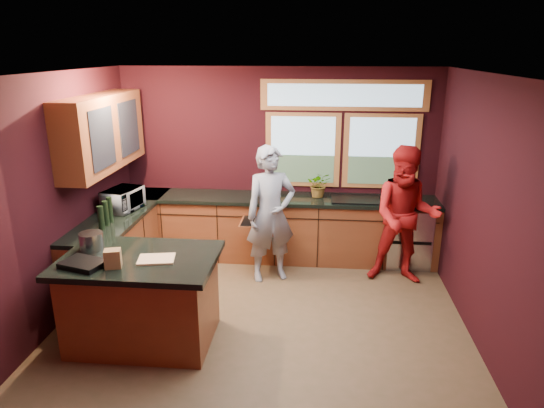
# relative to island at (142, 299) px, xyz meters

# --- Properties ---
(floor) EXTENTS (4.50, 4.50, 0.00)m
(floor) POSITION_rel_island_xyz_m (1.18, 0.54, -0.48)
(floor) COLOR brown
(floor) RESTS_ON ground
(room_shell) EXTENTS (4.52, 4.02, 2.71)m
(room_shell) POSITION_rel_island_xyz_m (0.59, 0.86, 1.32)
(room_shell) COLOR black
(room_shell) RESTS_ON ground
(back_counter) EXTENTS (4.50, 0.64, 0.93)m
(back_counter) POSITION_rel_island_xyz_m (1.38, 2.24, -0.01)
(back_counter) COLOR brown
(back_counter) RESTS_ON floor
(left_counter) EXTENTS (0.64, 2.30, 0.93)m
(left_counter) POSITION_rel_island_xyz_m (-0.77, 1.39, -0.01)
(left_counter) COLOR brown
(left_counter) RESTS_ON floor
(island) EXTENTS (1.55, 1.05, 0.95)m
(island) POSITION_rel_island_xyz_m (0.00, 0.00, 0.00)
(island) COLOR brown
(island) RESTS_ON floor
(person_grey) EXTENTS (0.77, 0.64, 1.79)m
(person_grey) POSITION_rel_island_xyz_m (1.17, 1.57, 0.42)
(person_grey) COLOR slate
(person_grey) RESTS_ON floor
(person_red) EXTENTS (0.94, 0.77, 1.80)m
(person_red) POSITION_rel_island_xyz_m (2.88, 1.66, 0.42)
(person_red) COLOR #A71313
(person_red) RESTS_ON floor
(microwave) EXTENTS (0.45, 0.57, 0.28)m
(microwave) POSITION_rel_island_xyz_m (-0.74, 1.47, 0.59)
(microwave) COLOR #999999
(microwave) RESTS_ON left_counter
(potted_plant) EXTENTS (0.32, 0.28, 0.36)m
(potted_plant) POSITION_rel_island_xyz_m (1.78, 2.29, 0.63)
(potted_plant) COLOR #999999
(potted_plant) RESTS_ON back_counter
(paper_towel) EXTENTS (0.12, 0.12, 0.28)m
(paper_towel) POSITION_rel_island_xyz_m (1.18, 2.24, 0.59)
(paper_towel) COLOR white
(paper_towel) RESTS_ON back_counter
(cutting_board) EXTENTS (0.39, 0.31, 0.02)m
(cutting_board) POSITION_rel_island_xyz_m (0.20, -0.05, 0.48)
(cutting_board) COLOR tan
(cutting_board) RESTS_ON island
(stock_pot) EXTENTS (0.24, 0.24, 0.18)m
(stock_pot) POSITION_rel_island_xyz_m (-0.55, 0.15, 0.56)
(stock_pot) COLOR #B0B0B5
(stock_pot) RESTS_ON island
(paper_bag) EXTENTS (0.18, 0.16, 0.18)m
(paper_bag) POSITION_rel_island_xyz_m (-0.15, -0.25, 0.56)
(paper_bag) COLOR brown
(paper_bag) RESTS_ON island
(black_tray) EXTENTS (0.46, 0.38, 0.05)m
(black_tray) POSITION_rel_island_xyz_m (-0.45, -0.25, 0.49)
(black_tray) COLOR black
(black_tray) RESTS_ON island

